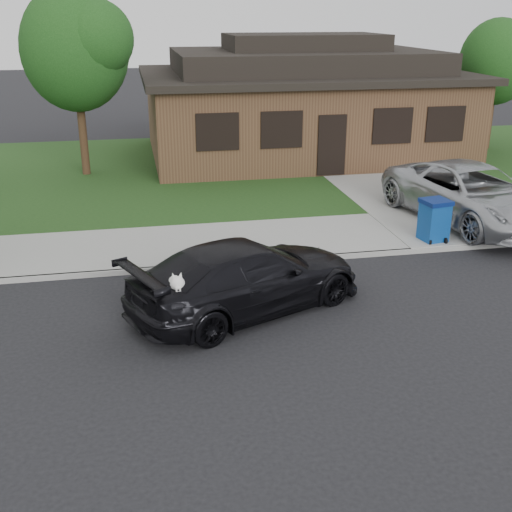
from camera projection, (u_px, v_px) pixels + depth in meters
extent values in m
plane|color=black|center=(300.00, 332.00, 11.99)|extent=(120.00, 120.00, 0.00)
cube|color=gray|center=(251.00, 241.00, 16.54)|extent=(60.00, 3.00, 0.12)
cube|color=gray|center=(263.00, 262.00, 15.17)|extent=(60.00, 0.12, 0.12)
cube|color=#193814|center=(211.00, 170.00, 23.87)|extent=(60.00, 13.00, 0.13)
cube|color=gray|center=(394.00, 182.00, 22.20)|extent=(4.50, 13.00, 0.14)
imported|color=black|center=(247.00, 277.00, 12.65)|extent=(5.31, 3.87, 1.43)
ellipsoid|color=white|center=(177.00, 284.00, 11.47)|extent=(0.34, 0.40, 0.30)
sphere|color=white|center=(177.00, 284.00, 11.23)|extent=(0.26, 0.26, 0.26)
cube|color=white|center=(178.00, 289.00, 11.13)|extent=(0.09, 0.12, 0.08)
sphere|color=black|center=(178.00, 290.00, 11.07)|extent=(0.04, 0.04, 0.04)
cone|color=white|center=(173.00, 276.00, 11.21)|extent=(0.11, 0.11, 0.14)
cone|color=white|center=(181.00, 275.00, 11.24)|extent=(0.11, 0.11, 0.14)
imported|color=#A9ACB0|center=(471.00, 194.00, 17.56)|extent=(3.56, 5.99, 1.56)
cube|color=navy|center=(434.00, 222.00, 16.23)|extent=(0.68, 0.68, 0.97)
cube|color=#071954|center=(436.00, 202.00, 16.04)|extent=(0.74, 0.74, 0.11)
cylinder|color=black|center=(430.00, 242.00, 16.07)|extent=(0.08, 0.16, 0.15)
cylinder|color=black|center=(446.00, 241.00, 16.15)|extent=(0.08, 0.16, 0.15)
cube|color=#422B1C|center=(302.00, 116.00, 25.86)|extent=(12.00, 8.00, 3.00)
cube|color=black|center=(303.00, 74.00, 25.28)|extent=(12.60, 8.60, 0.25)
cube|color=black|center=(304.00, 61.00, 25.09)|extent=(10.00, 6.50, 0.80)
cube|color=black|center=(304.00, 42.00, 24.84)|extent=(6.00, 3.50, 0.60)
cube|color=black|center=(332.00, 145.00, 22.31)|extent=(1.00, 0.06, 2.10)
cube|color=black|center=(218.00, 132.00, 21.38)|extent=(1.30, 0.05, 1.10)
cube|color=black|center=(282.00, 130.00, 21.78)|extent=(1.30, 0.05, 1.10)
cube|color=black|center=(393.00, 126.00, 22.50)|extent=(1.30, 0.05, 1.10)
cube|color=black|center=(445.00, 124.00, 22.86)|extent=(1.30, 0.05, 1.10)
cylinder|color=#332114|center=(83.00, 139.00, 22.59)|extent=(0.28, 0.28, 2.48)
ellipsoid|color=#143811|center=(75.00, 49.00, 21.50)|extent=(3.60, 3.60, 4.14)
sphere|color=#26591E|center=(95.00, 38.00, 21.01)|extent=(2.52, 2.52, 2.52)
cylinder|color=#332114|center=(488.00, 124.00, 27.01)|extent=(0.28, 0.28, 2.03)
ellipsoid|color=#143811|center=(496.00, 62.00, 26.11)|extent=(3.00, 3.00, 3.45)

